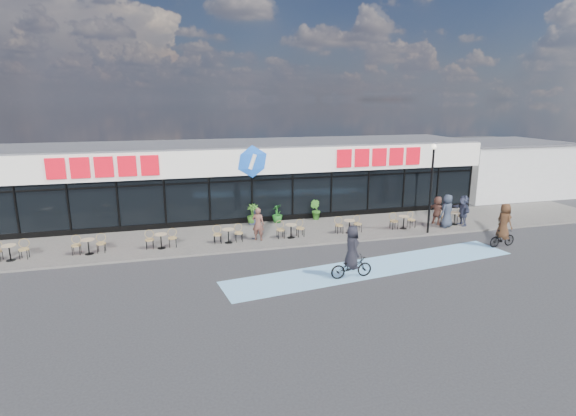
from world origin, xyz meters
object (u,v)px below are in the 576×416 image
Objects in this scene: lamp_post at (432,181)px; patron_right at (256,224)px; bistro_set_0 at (10,250)px; potted_plant_mid at (277,213)px; potted_plant_right at (315,210)px; pedestrian_a at (463,210)px; pedestrian_c at (447,211)px; patron_left at (258,224)px; cyclist_a at (352,258)px; potted_plant_left at (253,214)px; cyclist_b at (503,228)px; pedestrian_b at (437,210)px.

lamp_post reaches higher than patron_right.
bistro_set_0 is 1.40× the size of potted_plant_mid.
potted_plant_right is 8.65m from pedestrian_a.
potted_plant_right is at bearing -48.43° from pedestrian_c.
lamp_post is 9.61m from patron_left.
bistro_set_0 is 15.49m from cyclist_a.
potted_plant_left is 9.22m from cyclist_a.
patron_right is at bearing 159.96° from cyclist_b.
potted_plant_mid is at bearing -137.56° from patron_right.
lamp_post is 4.44× the size of potted_plant_mid.
potted_plant_mid is 10.88m from pedestrian_a.
patron_left is at bearing -119.73° from potted_plant_mid.
potted_plant_right is 0.68× the size of patron_left.
pedestrian_a is 0.80× the size of cyclist_a.
pedestrian_b reaches higher than potted_plant_right.
lamp_post is 9.75m from patron_right.
cyclist_b is (9.96, -7.18, 0.34)m from potted_plant_mid.
lamp_post is at bearing -3.19° from bistro_set_0.
cyclist_b is at bearing -31.82° from potted_plant_left.
cyclist_a is (0.99, -8.94, 0.22)m from potted_plant_mid.
pedestrian_a is (11.82, -3.38, 0.29)m from potted_plant_left.
patron_left is at bearing 75.08° from pedestrian_b.
potted_plant_mid is 0.57× the size of pedestrian_c.
potted_plant_mid is at bearing 144.22° from cyclist_b.
bistro_set_0 is 11.57m from patron_left.
lamp_post is 4.29m from cyclist_b.
cyclist_a is at bearing -83.71° from potted_plant_mid.
pedestrian_c is at bearing -21.37° from potted_plant_mid.
patron_right is (-9.40, 1.43, -2.15)m from lamp_post.
pedestrian_a reaches higher than bistro_set_0.
potted_plant_right is 5.21m from patron_right.
lamp_post is at bearing -25.07° from potted_plant_left.
potted_plant_left is at bearing -178.02° from potted_plant_right.
potted_plant_left is 0.68× the size of pedestrian_a.
patron_right reaches higher than potted_plant_mid.
bistro_set_0 is at bearing -21.11° from pedestrian_c.
pedestrian_a is at bearing -156.64° from patron_left.
potted_plant_left is at bearing -177.45° from potted_plant_mid.
pedestrian_b is at bearing -14.91° from potted_plant_left.
potted_plant_mid is at bearing 13.17° from bistro_set_0.
pedestrian_a is at bearing -130.35° from pedestrian_b.
cyclist_b reaches higher than cyclist_a.
patron_left is 10.96m from pedestrian_c.
patron_left is at bearing -22.23° from pedestrian_c.
cyclist_b is at bearing -9.85° from bistro_set_0.
pedestrian_c is (10.95, -0.44, 0.09)m from patron_left.
pedestrian_c reaches higher than pedestrian_a.
lamp_post reaches higher than bistro_set_0.
patron_right is 0.69× the size of cyclist_b.
potted_plant_left reaches higher than potted_plant_right.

